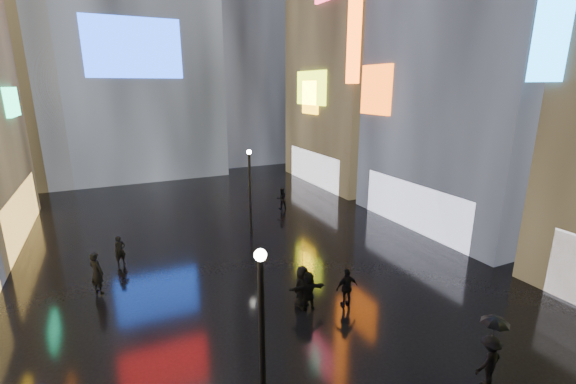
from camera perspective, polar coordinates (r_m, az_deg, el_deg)
ground at (r=23.17m, az=-8.51°, el=-7.17°), size 140.00×140.00×0.00m
building_right_far at (r=37.95m, az=11.23°, el=22.95°), size 10.28×12.00×28.00m
tower_flank_right at (r=49.59m, az=-8.07°, el=24.78°), size 12.00×12.00×34.00m
lamp_near at (r=10.13m, az=-3.88°, el=-20.18°), size 0.30×0.30×5.20m
lamp_far at (r=23.51m, az=-5.65°, el=0.84°), size 0.30×0.30×5.20m
pedestrian_2 at (r=14.09m, az=27.62°, el=-21.24°), size 1.12×0.72×1.65m
pedestrian_3 at (r=16.51m, az=8.73°, el=-13.79°), size 0.99×0.47×1.65m
pedestrian_4 at (r=16.34m, az=2.09°, el=-13.75°), size 0.99×0.81×1.75m
pedestrian_5 at (r=16.13m, az=3.01°, el=-14.38°), size 1.58×0.69×1.65m
pedestrian_6 at (r=21.52m, az=-23.61°, el=-7.97°), size 0.65×0.53×1.53m
pedestrian_7 at (r=28.52m, az=-0.94°, el=-0.97°), size 0.76×0.60×1.56m
umbrella_1 at (r=13.45m, az=28.26°, el=-17.19°), size 0.94×0.94×0.69m
umbrella_2 at (r=15.74m, az=2.14°, el=-9.58°), size 1.27×1.26×0.87m
pedestrian_8 at (r=19.11m, az=-26.49°, el=-10.64°), size 0.81×0.83×1.93m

